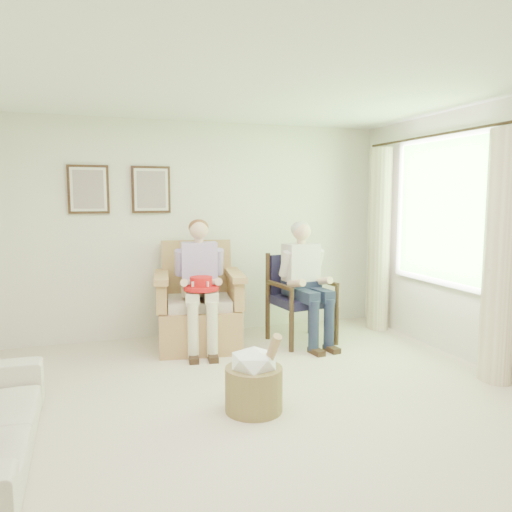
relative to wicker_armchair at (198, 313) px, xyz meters
The scene contains 14 objects.
floor 2.22m from the wicker_armchair, 89.47° to the right, with size 5.50×5.50×0.00m, color beige.
back_wall 1.08m from the wicker_armchair, 87.91° to the left, with size 5.00×0.04×2.60m, color silver.
ceiling 3.12m from the wicker_armchair, 89.47° to the right, with size 5.00×5.50×0.02m, color white.
window 2.93m from the wicker_armchair, 21.72° to the right, with size 0.13×2.50×1.63m.
curtain_left 3.16m from the wicker_armchair, 39.97° to the right, with size 0.34×0.34×2.30m, color beige.
curtain_right 2.47m from the wicker_armchair, ahead, with size 0.34×0.34×2.30m, color beige.
framed_print_left 1.88m from the wicker_armchair, 155.21° to the left, with size 0.45×0.05×0.55m.
framed_print_right 1.56m from the wicker_armchair, 129.47° to the left, with size 0.45×0.05×0.55m.
wicker_armchair is the anchor object (origin of this frame).
wood_armchair 1.20m from the wicker_armchair, ahead, with size 0.66×0.62×1.01m.
person_wicker 0.50m from the wicker_armchair, 90.00° to the right, with size 0.40×0.63×1.42m.
person_dark 1.30m from the wicker_armchair, 15.20° to the right, with size 0.40×0.63×1.39m.
red_hat 0.53m from the wicker_armchair, 96.51° to the right, with size 0.37×0.37×0.14m.
hatbox 1.87m from the wicker_armchair, 88.84° to the right, with size 0.54×0.54×0.67m.
Camera 1 is at (-1.21, -3.28, 1.70)m, focal length 35.00 mm.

